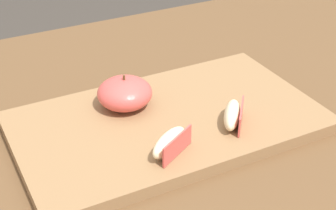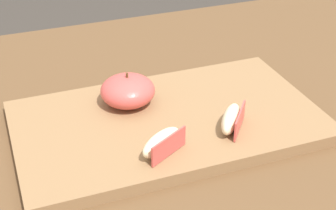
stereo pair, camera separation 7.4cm
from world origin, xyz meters
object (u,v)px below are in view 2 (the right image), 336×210
at_px(apple_wedge_near_knife, 162,143).
at_px(apple_wedge_back, 232,119).
at_px(apple_half_skin_up, 128,91).
at_px(cutting_board, 168,122).

relative_size(apple_wedge_near_knife, apple_wedge_back, 1.04).
bearing_deg(apple_wedge_near_knife, apple_half_skin_up, 92.42).
bearing_deg(apple_wedge_back, apple_half_skin_up, 135.06).
xyz_separation_m(apple_half_skin_up, apple_wedge_near_knife, (0.01, -0.14, -0.01)).
distance_m(apple_half_skin_up, apple_wedge_near_knife, 0.14).
height_order(apple_half_skin_up, apple_wedge_near_knife, apple_half_skin_up).
bearing_deg(apple_wedge_back, cutting_board, 140.46).
relative_size(apple_half_skin_up, apple_wedge_back, 1.19).
relative_size(cutting_board, apple_wedge_near_knife, 6.17).
distance_m(cutting_board, apple_wedge_near_knife, 0.09).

